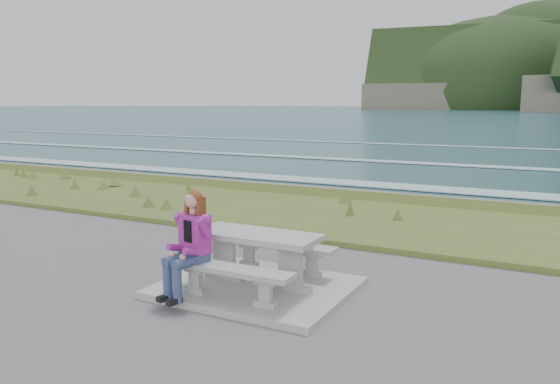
% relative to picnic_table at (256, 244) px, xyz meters
% --- Properties ---
extents(concrete_slab, '(2.60, 2.10, 0.10)m').
position_rel_picnic_table_xyz_m(concrete_slab, '(-0.00, 0.00, -0.63)').
color(concrete_slab, gray).
rests_on(concrete_slab, ground).
extents(picnic_table, '(1.80, 0.75, 0.75)m').
position_rel_picnic_table_xyz_m(picnic_table, '(0.00, 0.00, 0.00)').
color(picnic_table, gray).
rests_on(picnic_table, concrete_slab).
extents(bench_landward, '(1.80, 0.35, 0.45)m').
position_rel_picnic_table_xyz_m(bench_landward, '(0.00, -0.70, -0.23)').
color(bench_landward, gray).
rests_on(bench_landward, concrete_slab).
extents(bench_seaward, '(1.80, 0.35, 0.45)m').
position_rel_picnic_table_xyz_m(bench_seaward, '(0.00, 0.70, -0.23)').
color(bench_seaward, gray).
rests_on(bench_seaward, concrete_slab).
extents(grass_verge, '(160.00, 4.50, 0.22)m').
position_rel_picnic_table_xyz_m(grass_verge, '(-0.00, 5.00, -0.68)').
color(grass_verge, '#3F521F').
rests_on(grass_verge, ground).
extents(shore_drop, '(160.00, 0.80, 2.20)m').
position_rel_picnic_table_xyz_m(shore_drop, '(-0.00, 7.90, -0.68)').
color(shore_drop, '#605948').
rests_on(shore_drop, ground).
extents(ocean, '(1600.00, 1600.00, 0.09)m').
position_rel_picnic_table_xyz_m(ocean, '(-0.00, 25.09, -2.42)').
color(ocean, '#1C4650').
rests_on(ocean, ground).
extents(seated_woman, '(0.52, 0.76, 1.41)m').
position_rel_picnic_table_xyz_m(seated_woman, '(-0.58, -0.83, -0.06)').
color(seated_woman, navy).
rests_on(seated_woman, concrete_slab).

